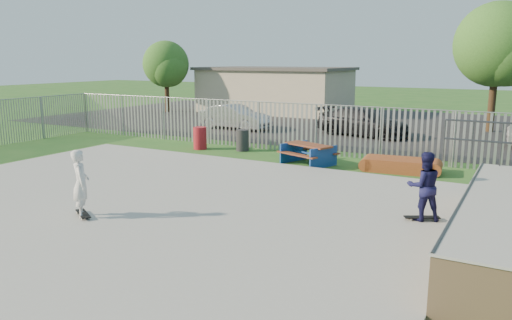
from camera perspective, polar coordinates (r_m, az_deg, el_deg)
The scene contains 17 objects.
ground at distance 13.28m, azimuth -12.58°, elevation -5.24°, with size 120.00×120.00×0.00m, color #255C1F.
concrete_slab at distance 13.25m, azimuth -12.59°, elevation -4.93°, with size 15.00×12.00×0.15m, color #9C9C97.
fence at distance 16.15m, azimuth 0.84°, elevation 1.64°, with size 26.04×16.02×2.00m.
picnic_table at distance 18.15m, azimuth 5.99°, elevation 0.69°, with size 2.17×1.98×0.75m.
funbox at distance 17.62m, azimuth 16.19°, elevation -0.57°, with size 2.34×1.37×0.44m.
trash_bin_red at distance 21.29m, azimuth -6.42°, elevation 2.50°, with size 0.56×0.56×0.94m, color maroon.
trash_bin_grey at distance 20.76m, azimuth -1.56°, elevation 2.27°, with size 0.53×0.53×0.89m, color #272629.
parking_lot at distance 29.91m, azimuth 12.42°, elevation 3.98°, with size 40.00×18.00×0.02m, color black.
car_silver at distance 27.23m, azimuth -2.46°, elevation 4.95°, with size 1.40×4.01×1.32m, color #AFAFB4.
car_dark at distance 25.35m, azimuth 12.16°, elevation 4.28°, with size 1.92×4.73×1.37m, color black.
building at distance 36.47m, azimuth 2.22°, elevation 8.06°, with size 10.40×6.40×3.20m.
tree_left at distance 36.80m, azimuth -10.25°, elevation 10.72°, with size 3.29×3.29×5.07m.
tree_mid at distance 28.81m, azimuth 25.86°, elevation 11.77°, with size 4.31×4.31×6.65m.
skateboard_a at distance 12.06m, azimuth 18.43°, elevation -6.33°, with size 0.80×0.56×0.08m.
skateboard_b at distance 12.38m, azimuth -19.15°, elevation -5.92°, with size 0.79×0.58×0.08m.
skater_navy at distance 11.86m, azimuth 18.66°, elevation -2.86°, with size 0.77×0.60×1.58m, color #13143E.
skater_white at distance 12.19m, azimuth -19.38°, elevation -2.54°, with size 0.58×0.38×1.58m, color silver.
Camera 1 is at (8.58, -9.41, 3.74)m, focal length 35.00 mm.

